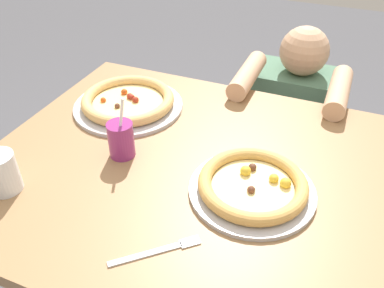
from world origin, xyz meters
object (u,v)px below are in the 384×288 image
object	(u,v)px
drink_cup_colored	(121,139)
pizza_far	(128,102)
water_cup_clear	(2,172)
fork	(160,250)
diner_seated	(289,135)
pizza_near	(253,186)

from	to	relation	value
drink_cup_colored	pizza_far	bearing A→B (deg)	116.00
water_cup_clear	fork	xyz separation A→B (m)	(0.44, -0.03, -0.05)
drink_cup_colored	diner_seated	distance (m)	0.92
pizza_near	pizza_far	world-z (taller)	pizza_far
pizza_far	pizza_near	bearing A→B (deg)	-26.00
pizza_near	drink_cup_colored	world-z (taller)	drink_cup_colored
pizza_far	diner_seated	xyz separation A→B (m)	(0.47, 0.53, -0.35)
pizza_far	drink_cup_colored	size ratio (longest dim) A/B	1.98
pizza_far	water_cup_clear	bearing A→B (deg)	-100.94
pizza_near	water_cup_clear	distance (m)	0.62
drink_cup_colored	water_cup_clear	distance (m)	0.31
drink_cup_colored	fork	distance (m)	0.36
pizza_near	water_cup_clear	size ratio (longest dim) A/B	3.02
pizza_near	diner_seated	size ratio (longest dim) A/B	0.35
pizza_near	pizza_far	size ratio (longest dim) A/B	0.89
water_cup_clear	diner_seated	bearing A→B (deg)	60.40
fork	water_cup_clear	bearing A→B (deg)	176.25
drink_cup_colored	diner_seated	size ratio (longest dim) A/B	0.20
pizza_far	fork	world-z (taller)	pizza_far
water_cup_clear	diner_seated	distance (m)	1.19
drink_cup_colored	water_cup_clear	world-z (taller)	drink_cup_colored
water_cup_clear	fork	distance (m)	0.45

